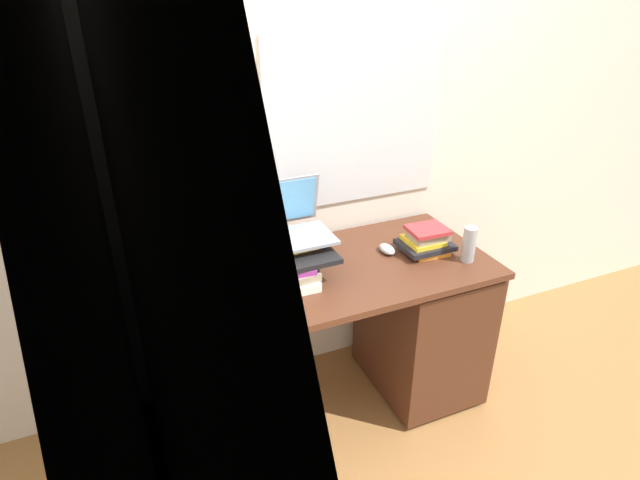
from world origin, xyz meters
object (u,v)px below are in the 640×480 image
at_px(book_stack_tall, 292,256).
at_px(mug, 206,293).
at_px(book_stack_keyboard_riser, 291,278).
at_px(desk, 401,320).
at_px(water_bottle, 469,244).
at_px(keyboard, 290,264).
at_px(laptop, 287,223).
at_px(book_stack_side, 426,240).
at_px(computer_mouse, 387,249).

relative_size(book_stack_tall, mug, 2.08).
bearing_deg(book_stack_keyboard_riser, mug, 174.93).
bearing_deg(desk, water_bottle, -30.61).
bearing_deg(book_stack_keyboard_riser, book_stack_tall, 67.04).
bearing_deg(book_stack_keyboard_riser, desk, 3.75).
height_order(mug, water_bottle, water_bottle).
height_order(keyboard, water_bottle, water_bottle).
bearing_deg(desk, laptop, 165.39).
bearing_deg(book_stack_tall, desk, -9.21).
relative_size(book_stack_tall, laptop, 0.68).
xyz_separation_m(keyboard, mug, (-0.35, 0.03, -0.07)).
height_order(book_stack_keyboard_riser, mug, book_stack_keyboard_riser).
height_order(desk, laptop, laptop).
bearing_deg(water_bottle, book_stack_side, 129.75).
height_order(desk, mug, mug).
relative_size(book_stack_keyboard_riser, mug, 1.91).
height_order(desk, book_stack_keyboard_riser, book_stack_keyboard_riser).
xyz_separation_m(book_stack_keyboard_riser, laptop, (0.05, 0.18, 0.16)).
height_order(desk, water_bottle, water_bottle).
bearing_deg(desk, computer_mouse, 130.64).
bearing_deg(keyboard, book_stack_keyboard_riser, -51.49).
bearing_deg(book_stack_side, keyboard, -176.32).
bearing_deg(mug, laptop, 19.87).
distance_m(desk, laptop, 0.78).
relative_size(book_stack_keyboard_riser, laptop, 0.63).
xyz_separation_m(keyboard, computer_mouse, (0.52, 0.10, -0.09)).
height_order(desk, book_stack_tall, book_stack_tall).
distance_m(desk, mug, 1.01).
distance_m(book_stack_side, computer_mouse, 0.19).
relative_size(book_stack_side, mug, 2.06).
relative_size(laptop, keyboard, 0.84).
bearing_deg(book_stack_side, book_stack_tall, 173.29).
xyz_separation_m(book_stack_tall, laptop, (-0.00, 0.05, 0.13)).
bearing_deg(book_stack_tall, keyboard, -114.75).
distance_m(computer_mouse, water_bottle, 0.37).
distance_m(book_stack_keyboard_riser, book_stack_side, 0.69).
bearing_deg(computer_mouse, book_stack_tall, 178.20).
bearing_deg(mug, book_stack_side, 0.94).
distance_m(desk, computer_mouse, 0.38).
bearing_deg(book_stack_side, computer_mouse, 160.68).
bearing_deg(laptop, desk, -14.61).
bearing_deg(mug, keyboard, -4.53).
xyz_separation_m(book_stack_side, laptop, (-0.64, 0.13, 0.15)).
relative_size(desk, book_stack_keyboard_riser, 6.71).
bearing_deg(keyboard, water_bottle, -8.64).
bearing_deg(computer_mouse, book_stack_side, -19.32).
relative_size(desk, water_bottle, 9.05).
bearing_deg(mug, book_stack_keyboard_riser, -5.07).
relative_size(desk, computer_mouse, 14.31).
bearing_deg(water_bottle, mug, 173.48).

